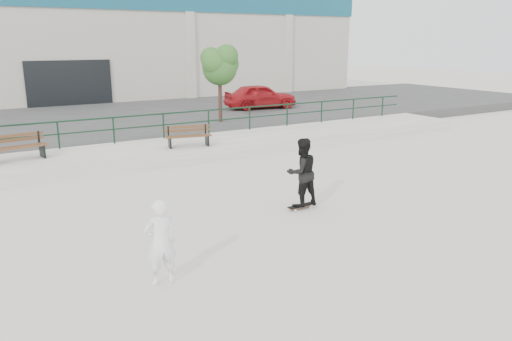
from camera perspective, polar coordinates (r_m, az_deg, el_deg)
ground at (r=10.94m, az=5.11°, el=-8.66°), size 120.00×120.00×0.00m
ledge at (r=19.02m, az=-11.85°, el=1.95°), size 30.00×3.00×0.50m
parking_strip at (r=27.08m, az=-17.84°, el=5.26°), size 60.00×14.00×0.50m
railing at (r=20.06m, az=-13.24°, el=5.41°), size 28.00×0.06×1.03m
commercial_building at (r=40.54m, az=-23.09°, el=13.84°), size 44.20×16.33×8.00m
bench_left at (r=18.12m, az=-25.72°, el=2.38°), size 1.94×0.81×0.87m
bench_right at (r=18.70m, az=-7.76°, el=3.89°), size 1.75×0.82×0.78m
tree at (r=24.24m, az=-4.14°, el=12.05°), size 2.07×1.84×3.67m
red_car at (r=29.26m, az=0.50°, el=8.50°), size 4.37×2.29×1.42m
skateboard at (r=13.29m, az=5.16°, el=-4.06°), size 0.79×0.26×0.09m
standing_skater at (r=13.02m, az=5.25°, el=-0.21°), size 0.89×0.71×1.81m
seated_skater at (r=9.20m, az=-10.85°, el=-8.07°), size 0.62×0.43×1.61m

